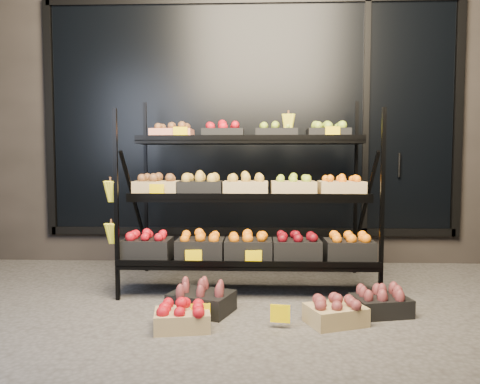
{
  "coord_description": "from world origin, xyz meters",
  "views": [
    {
      "loc": [
        0.08,
        -3.4,
        1.11
      ],
      "look_at": [
        -0.07,
        0.55,
        0.83
      ],
      "focal_mm": 35.0,
      "sensor_mm": 36.0,
      "label": 1
    }
  ],
  "objects_px": {
    "floor_crate_midleft": "(201,299)",
    "floor_crate_midright": "(336,311)",
    "floor_crate_left": "(182,316)",
    "display_rack": "(247,197)"
  },
  "relations": [
    {
      "from": "floor_crate_midleft",
      "to": "floor_crate_midright",
      "type": "relative_size",
      "value": 1.16
    },
    {
      "from": "display_rack",
      "to": "floor_crate_midleft",
      "type": "height_order",
      "value": "display_rack"
    },
    {
      "from": "display_rack",
      "to": "floor_crate_midleft",
      "type": "xyz_separation_m",
      "value": [
        -0.31,
        -0.69,
        -0.69
      ]
    },
    {
      "from": "floor_crate_midleft",
      "to": "floor_crate_midright",
      "type": "bearing_deg",
      "value": 7.62
    },
    {
      "from": "display_rack",
      "to": "floor_crate_midleft",
      "type": "bearing_deg",
      "value": -114.57
    },
    {
      "from": "floor_crate_left",
      "to": "floor_crate_midright",
      "type": "bearing_deg",
      "value": -1.92
    },
    {
      "from": "floor_crate_left",
      "to": "floor_crate_midright",
      "type": "relative_size",
      "value": 0.9
    },
    {
      "from": "display_rack",
      "to": "floor_crate_left",
      "type": "height_order",
      "value": "display_rack"
    },
    {
      "from": "floor_crate_midright",
      "to": "floor_crate_left",
      "type": "bearing_deg",
      "value": 166.69
    },
    {
      "from": "display_rack",
      "to": "floor_crate_midright",
      "type": "distance_m",
      "value": 1.3
    }
  ]
}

